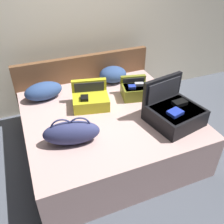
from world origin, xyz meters
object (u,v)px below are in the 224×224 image
(bed, at_px, (108,131))
(hard_case_large, at_px, (174,112))
(hard_case_small, at_px, (135,90))
(pillow_center_head, at_px, (43,91))
(hard_case_medium, at_px, (90,99))
(pillow_near_headboard, at_px, (113,74))
(duffel_bag, at_px, (72,133))

(bed, relative_size, hard_case_large, 3.14)
(hard_case_small, bearing_deg, pillow_center_head, 172.97)
(bed, distance_m, hard_case_medium, 0.45)
(hard_case_medium, distance_m, pillow_center_head, 0.62)
(hard_case_small, relative_size, pillow_near_headboard, 1.00)
(hard_case_small, distance_m, duffel_bag, 1.11)
(duffel_bag, xyz_separation_m, pillow_center_head, (-0.12, 0.94, -0.02))
(duffel_bag, bearing_deg, pillow_center_head, 97.06)
(hard_case_small, bearing_deg, bed, -141.96)
(hard_case_small, relative_size, duffel_bag, 0.65)
(hard_case_large, distance_m, pillow_center_head, 1.60)
(duffel_bag, bearing_deg, bed, 33.79)
(hard_case_medium, relative_size, hard_case_small, 1.28)
(bed, distance_m, hard_case_small, 0.62)
(hard_case_medium, xyz_separation_m, duffel_bag, (-0.37, -0.56, 0.03))
(hard_case_large, xyz_separation_m, pillow_near_headboard, (-0.25, 1.12, -0.02))
(hard_case_medium, xyz_separation_m, hard_case_small, (0.59, -0.01, 0.00))
(hard_case_small, relative_size, pillow_center_head, 0.81)
(pillow_center_head, bearing_deg, hard_case_medium, -37.87)
(bed, height_order, duffel_bag, duffel_bag)
(hard_case_large, relative_size, pillow_center_head, 1.28)
(hard_case_medium, relative_size, pillow_center_head, 1.03)
(pillow_near_headboard, bearing_deg, hard_case_medium, -135.45)
(bed, bearing_deg, hard_case_small, 25.24)
(bed, height_order, hard_case_medium, hard_case_medium)
(hard_case_large, bearing_deg, pillow_near_headboard, 91.70)
(hard_case_large, height_order, hard_case_medium, hard_case_large)
(hard_case_medium, distance_m, pillow_near_headboard, 0.69)
(hard_case_large, relative_size, duffel_bag, 1.03)
(hard_case_small, distance_m, pillow_near_headboard, 0.50)
(hard_case_small, height_order, pillow_center_head, hard_case_small)
(hard_case_large, xyz_separation_m, duffel_bag, (-1.11, 0.08, -0.00))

